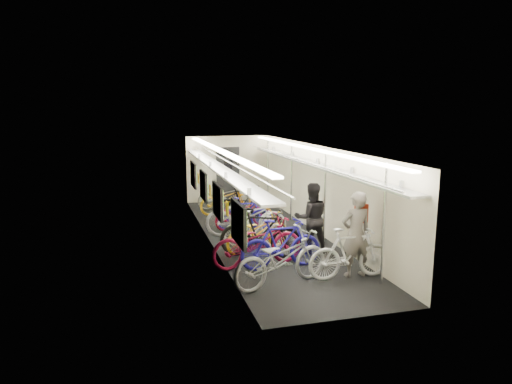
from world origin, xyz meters
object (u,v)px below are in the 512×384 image
passenger_mid (311,218)px  backpack (361,214)px  bicycle_0 (281,259)px  passenger_near (356,234)px  bicycle_1 (281,244)px

passenger_mid → backpack: size_ratio=4.42×
bicycle_0 → backpack: size_ratio=5.47×
passenger_near → backpack: bearing=-150.8°
bicycle_0 → backpack: (1.77, 0.20, 0.73)m
passenger_near → bicycle_0: bearing=1.6°
bicycle_0 → bicycle_1: bearing=-33.9°
bicycle_0 → passenger_near: bearing=-101.9°
bicycle_0 → passenger_mid: passenger_mid is taller
passenger_mid → passenger_near: bearing=107.5°
passenger_near → bicycle_1: bearing=-34.0°
passenger_near → backpack: size_ratio=4.63×
bicycle_0 → passenger_mid: size_ratio=1.24×
bicycle_0 → passenger_near: passenger_near is taller
passenger_near → backpack: (0.15, 0.09, 0.40)m
bicycle_1 → backpack: bearing=-119.1°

